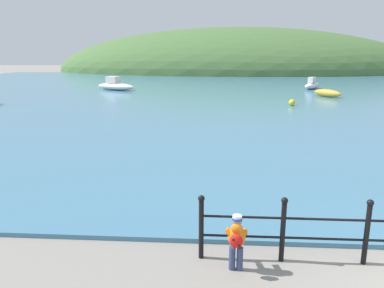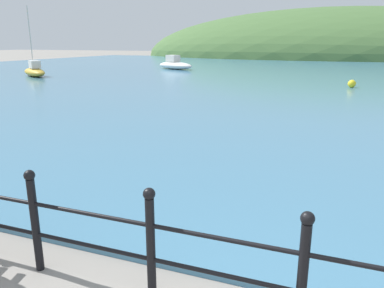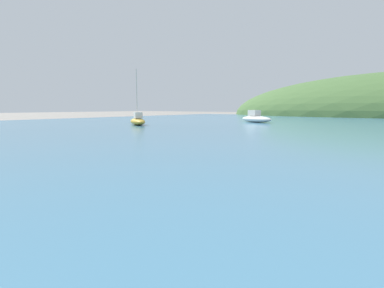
% 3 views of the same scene
% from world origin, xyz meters
% --- Properties ---
extents(water, '(80.00, 60.00, 0.10)m').
position_xyz_m(water, '(0.00, 32.00, 0.05)').
color(water, teal).
rests_on(water, ground).
extents(far_hillside, '(68.82, 37.85, 16.41)m').
position_xyz_m(far_hillside, '(0.00, 69.78, 0.00)').
color(far_hillside, '#476B38').
rests_on(far_hillside, ground).
extents(child_in_coat, '(0.40, 0.54, 1.00)m').
position_xyz_m(child_in_coat, '(-3.39, 1.14, 0.61)').
color(child_in_coat, navy).
rests_on(child_in_coat, ground).
extents(boat_blue_hull, '(2.05, 2.56, 0.61)m').
position_xyz_m(boat_blue_hull, '(5.17, 26.45, 0.41)').
color(boat_blue_hull, gold).
rests_on(boat_blue_hull, water).
extents(boat_twin_mast, '(4.48, 3.22, 1.26)m').
position_xyz_m(boat_twin_mast, '(-13.49, 30.89, 0.51)').
color(boat_twin_mast, silver).
rests_on(boat_twin_mast, water).
extents(boat_nearest_quay, '(2.41, 2.96, 1.16)m').
position_xyz_m(boat_nearest_quay, '(5.54, 33.11, 0.48)').
color(boat_nearest_quay, silver).
rests_on(boat_nearest_quay, water).
extents(mooring_buoy, '(0.43, 0.43, 0.43)m').
position_xyz_m(mooring_buoy, '(1.32, 21.05, 0.31)').
color(mooring_buoy, yellow).
rests_on(mooring_buoy, water).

